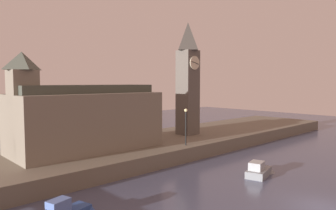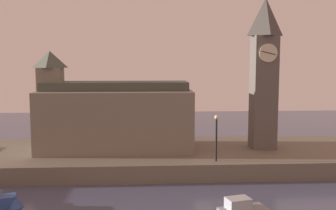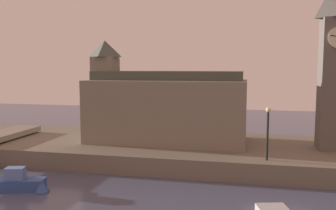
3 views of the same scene
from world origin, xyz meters
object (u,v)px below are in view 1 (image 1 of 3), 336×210
at_px(parliament_hall, 83,118).
at_px(streetlamp, 186,122).
at_px(clock_tower, 188,77).
at_px(boat_cruiser_grey, 261,170).

relative_size(parliament_hall, streetlamp, 3.67).
height_order(clock_tower, boat_cruiser_grey, clock_tower).
bearing_deg(parliament_hall, boat_cruiser_grey, -55.16).
distance_m(clock_tower, streetlamp, 8.74).
distance_m(parliament_hall, boat_cruiser_grey, 17.46).
height_order(parliament_hall, boat_cruiser_grey, parliament_hall).
xyz_separation_m(clock_tower, streetlamp, (-5.37, -4.78, -4.97)).
height_order(parliament_hall, streetlamp, parliament_hall).
relative_size(clock_tower, parliament_hall, 0.99).
relative_size(clock_tower, boat_cruiser_grey, 3.53).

